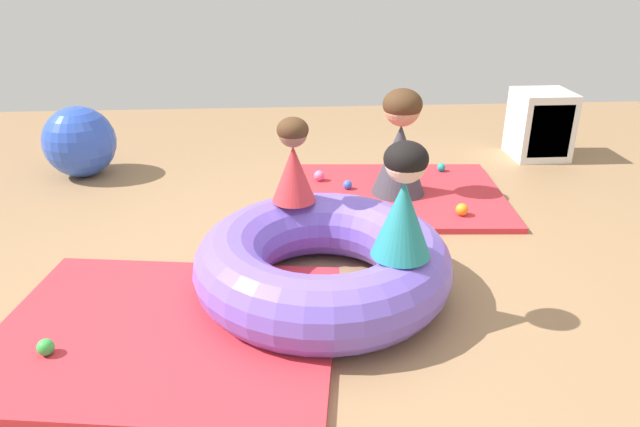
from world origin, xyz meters
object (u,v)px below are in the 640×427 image
(play_ball_teal, at_px, (441,167))
(play_ball_blue, at_px, (348,185))
(exercise_ball_large, at_px, (80,142))
(inflatable_cushion, at_px, (323,263))
(child_in_red, at_px, (293,161))
(play_ball_yellow, at_px, (316,207))
(play_ball_green, at_px, (46,347))
(storage_cube, at_px, (541,125))
(adult_seated, at_px, (400,144))
(play_ball_pink, at_px, (319,176))
(play_ball_orange, at_px, (462,210))
(child_in_teal, at_px, (403,202))

(play_ball_teal, distance_m, play_ball_blue, 0.84)
(play_ball_teal, relative_size, exercise_ball_large, 0.12)
(inflatable_cushion, xyz_separation_m, play_ball_teal, (1.05, 1.67, -0.11))
(child_in_red, bearing_deg, play_ball_yellow, 127.03)
(child_in_red, distance_m, play_ball_yellow, 0.72)
(play_ball_green, bearing_deg, play_ball_yellow, 48.04)
(storage_cube, bearing_deg, adult_seated, -149.12)
(inflatable_cushion, distance_m, storage_cube, 2.87)
(child_in_red, xyz_separation_m, storage_cube, (2.12, 1.66, -0.31))
(adult_seated, distance_m, storage_cube, 1.59)
(inflatable_cushion, xyz_separation_m, adult_seated, (0.63, 1.26, 0.22))
(child_in_red, relative_size, storage_cube, 0.84)
(child_in_red, relative_size, play_ball_teal, 7.24)
(inflatable_cushion, xyz_separation_m, play_ball_pink, (0.09, 1.53, -0.10))
(play_ball_orange, bearing_deg, play_ball_blue, 143.40)
(child_in_teal, height_order, play_ball_teal, child_in_teal)
(play_ball_teal, relative_size, play_ball_blue, 1.00)
(child_in_red, distance_m, adult_seated, 1.15)
(inflatable_cushion, bearing_deg, exercise_ball_large, 132.81)
(child_in_red, distance_m, play_ball_teal, 1.80)
(play_ball_yellow, bearing_deg, adult_seated, 29.61)
(exercise_ball_large, bearing_deg, child_in_red, -42.46)
(inflatable_cushion, height_order, adult_seated, adult_seated)
(exercise_ball_large, bearing_deg, play_ball_blue, -14.89)
(child_in_teal, bearing_deg, inflatable_cushion, 64.60)
(inflatable_cushion, bearing_deg, play_ball_yellow, 88.42)
(play_ball_green, relative_size, play_ball_pink, 0.92)
(adult_seated, relative_size, play_ball_blue, 11.43)
(play_ball_teal, distance_m, play_ball_yellow, 1.27)
(child_in_red, relative_size, play_ball_yellow, 4.46)
(adult_seated, xyz_separation_m, play_ball_yellow, (-0.60, -0.34, -0.31))
(adult_seated, relative_size, storage_cube, 1.33)
(play_ball_blue, relative_size, play_ball_green, 0.89)
(child_in_teal, relative_size, play_ball_yellow, 5.07)
(child_in_red, distance_m, storage_cube, 2.71)
(play_ball_pink, bearing_deg, adult_seated, -26.63)
(play_ball_orange, relative_size, exercise_ball_large, 0.15)
(inflatable_cushion, height_order, play_ball_pink, inflatable_cushion)
(inflatable_cushion, bearing_deg, play_ball_orange, 40.59)
(play_ball_yellow, distance_m, play_ball_pink, 0.62)
(child_in_red, distance_m, exercise_ball_large, 2.21)
(play_ball_orange, height_order, exercise_ball_large, exercise_ball_large)
(play_ball_blue, bearing_deg, play_ball_pink, 136.54)
(inflatable_cushion, xyz_separation_m, play_ball_green, (-1.22, -0.47, -0.10))
(play_ball_teal, xyz_separation_m, play_ball_pink, (-0.97, -0.14, 0.01))
(play_ball_green, height_order, storage_cube, storage_cube)
(play_ball_teal, distance_m, storage_cube, 1.04)
(child_in_red, distance_m, play_ball_green, 1.49)
(inflatable_cushion, relative_size, child_in_red, 2.76)
(child_in_teal, relative_size, play_ball_pink, 6.71)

